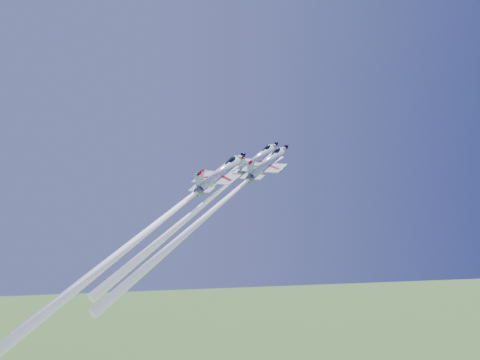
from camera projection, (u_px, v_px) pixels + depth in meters
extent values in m
cylinder|color=white|center=(257.00, 160.00, 125.28)|extent=(6.84, 6.98, 11.80)
cone|color=white|center=(274.00, 146.00, 130.16)|extent=(3.37, 3.36, 3.05)
cone|color=black|center=(277.00, 143.00, 131.29)|extent=(1.70, 1.69, 1.53)
cone|color=slate|center=(241.00, 173.00, 120.78)|extent=(2.99, 2.95, 2.07)
ellipsoid|color=black|center=(267.00, 148.00, 128.15)|extent=(3.11, 2.82, 2.39)
cube|color=black|center=(264.00, 150.00, 127.01)|extent=(1.00, 0.86, 0.84)
cube|color=white|center=(255.00, 163.00, 124.56)|extent=(9.20, 9.86, 2.69)
cube|color=white|center=(259.00, 156.00, 127.75)|extent=(3.15, 2.82, 1.80)
cube|color=white|center=(267.00, 156.00, 126.14)|extent=(3.15, 2.82, 1.80)
cube|color=white|center=(244.00, 172.00, 121.47)|extent=(4.94, 5.34, 1.41)
cube|color=white|center=(242.00, 164.00, 120.99)|extent=(2.85, 2.54, 3.91)
cube|color=#A10816|center=(241.00, 158.00, 120.63)|extent=(1.16, 1.00, 1.11)
cube|color=black|center=(258.00, 163.00, 125.66)|extent=(7.47, 5.97, 5.22)
sphere|color=white|center=(240.00, 174.00, 120.61)|extent=(1.17, 1.16, 1.00)
cone|color=white|center=(177.00, 227.00, 105.74)|extent=(17.92, 18.57, 40.03)
cylinder|color=white|center=(220.00, 172.00, 124.72)|extent=(7.33, 7.48, 12.65)
cone|color=white|center=(239.00, 157.00, 129.95)|extent=(3.62, 3.60, 3.27)
cone|color=black|center=(244.00, 154.00, 131.16)|extent=(1.82, 1.81, 1.64)
cone|color=slate|center=(201.00, 188.00, 119.90)|extent=(3.20, 3.16, 2.22)
ellipsoid|color=black|center=(232.00, 159.00, 127.80)|extent=(3.34, 3.02, 2.57)
cube|color=black|center=(228.00, 162.00, 126.58)|extent=(1.07, 0.92, 0.90)
cube|color=white|center=(217.00, 176.00, 123.95)|extent=(9.86, 10.57, 2.89)
cube|color=white|center=(223.00, 168.00, 127.37)|extent=(3.38, 3.02, 1.93)
cube|color=white|center=(231.00, 168.00, 125.64)|extent=(3.38, 3.02, 1.93)
cube|color=white|center=(204.00, 186.00, 120.64)|extent=(5.29, 5.72, 1.51)
cube|color=white|center=(203.00, 178.00, 120.13)|extent=(3.05, 2.72, 4.19)
cube|color=#A10816|center=(202.00, 171.00, 119.74)|extent=(1.24, 1.08, 1.19)
cube|color=black|center=(222.00, 176.00, 125.13)|extent=(8.01, 6.40, 5.60)
sphere|color=white|center=(201.00, 188.00, 119.71)|extent=(1.25, 1.24, 1.07)
cone|color=white|center=(123.00, 250.00, 103.40)|extent=(19.60, 20.32, 43.89)
cylinder|color=white|center=(266.00, 164.00, 110.81)|extent=(6.46, 6.59, 11.14)
cone|color=white|center=(284.00, 149.00, 115.41)|extent=(3.18, 3.17, 2.88)
cone|color=black|center=(287.00, 146.00, 116.48)|extent=(1.60, 1.60, 1.45)
cone|color=slate|center=(249.00, 179.00, 106.56)|extent=(2.82, 2.78, 1.95)
ellipsoid|color=black|center=(277.00, 151.00, 113.51)|extent=(2.94, 2.66, 2.26)
cube|color=black|center=(273.00, 153.00, 112.44)|extent=(0.95, 0.81, 0.79)
cube|color=white|center=(264.00, 168.00, 110.13)|extent=(8.68, 9.30, 2.54)
cube|color=white|center=(268.00, 160.00, 113.14)|extent=(2.98, 2.66, 1.70)
cube|color=white|center=(277.00, 160.00, 111.62)|extent=(2.98, 2.66, 1.70)
cube|color=white|center=(252.00, 177.00, 107.22)|extent=(4.66, 5.03, 1.33)
cube|color=white|center=(251.00, 169.00, 106.76)|extent=(2.69, 2.40, 3.69)
cube|color=#A10816|center=(250.00, 163.00, 106.43)|extent=(1.10, 0.95, 1.05)
cube|color=black|center=(268.00, 168.00, 111.17)|extent=(7.05, 5.64, 4.93)
sphere|color=white|center=(249.00, 179.00, 106.40)|extent=(1.10, 1.10, 0.94)
cone|color=white|center=(183.00, 236.00, 92.64)|extent=(16.63, 17.23, 37.06)
cylinder|color=white|center=(219.00, 175.00, 115.69)|extent=(7.42, 7.57, 12.80)
cone|color=white|center=(240.00, 158.00, 120.99)|extent=(3.66, 3.64, 3.31)
cone|color=black|center=(245.00, 154.00, 122.22)|extent=(1.84, 1.83, 1.66)
cone|color=slate|center=(198.00, 191.00, 110.81)|extent=(3.24, 3.20, 2.25)
ellipsoid|color=black|center=(232.00, 160.00, 118.81)|extent=(3.38, 3.06, 2.60)
cube|color=black|center=(227.00, 163.00, 117.57)|extent=(1.09, 0.93, 0.91)
cube|color=white|center=(216.00, 179.00, 114.91)|extent=(9.98, 10.70, 2.92)
cube|color=white|center=(222.00, 170.00, 118.37)|extent=(3.42, 3.06, 1.95)
cube|color=white|center=(231.00, 170.00, 116.63)|extent=(3.42, 3.06, 1.95)
cube|color=white|center=(202.00, 189.00, 111.57)|extent=(5.36, 5.79, 1.53)
cube|color=white|center=(200.00, 181.00, 111.04)|extent=(3.09, 2.76, 4.24)
cube|color=#A10816|center=(199.00, 174.00, 110.66)|extent=(1.26, 1.09, 1.21)
cube|color=black|center=(221.00, 179.00, 116.11)|extent=(8.11, 6.48, 5.67)
sphere|color=white|center=(197.00, 192.00, 110.63)|extent=(1.27, 1.26, 1.08)
cone|color=white|center=(100.00, 270.00, 92.51)|extent=(21.49, 22.29, 48.60)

